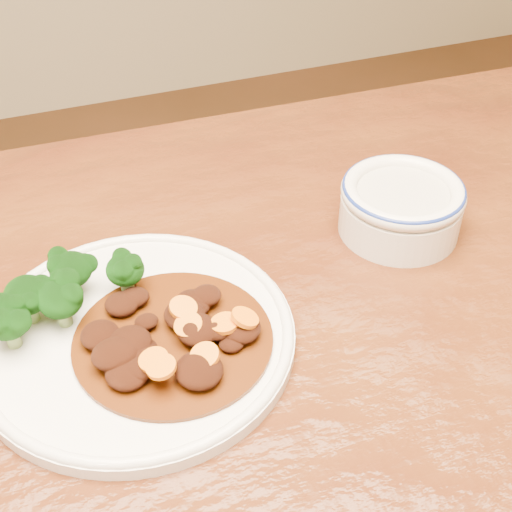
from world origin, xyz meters
name	(u,v)px	position (x,y,z in m)	size (l,w,h in m)	color
dining_table	(206,448)	(0.00, 0.00, 0.67)	(1.52, 0.94, 0.75)	#582C0F
dinner_plate	(137,336)	(-0.04, 0.07, 0.76)	(0.28, 0.28, 0.02)	white
broccoli_florets	(56,292)	(-0.10, 0.12, 0.79)	(0.14, 0.09, 0.05)	#77964E
mince_stew	(167,339)	(-0.02, 0.05, 0.77)	(0.18, 0.18, 0.03)	#461F07
dip_bowl	(401,205)	(0.26, 0.14, 0.78)	(0.13, 0.13, 0.06)	white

